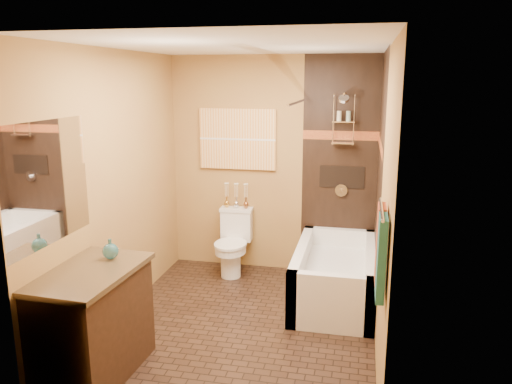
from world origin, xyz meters
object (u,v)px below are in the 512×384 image
(toilet, at_px, (233,242))
(vanity, at_px, (92,323))
(bathtub, at_px, (335,279))
(sunset_painting, at_px, (238,139))

(toilet, bearing_deg, vanity, -105.91)
(bathtub, xyz_separation_m, vanity, (-1.72, -1.75, 0.21))
(bathtub, bearing_deg, sunset_painting, 149.05)
(bathtub, relative_size, toilet, 2.01)
(toilet, height_order, vanity, vanity)
(bathtub, bearing_deg, toilet, 158.66)
(toilet, bearing_deg, sunset_painting, 87.16)
(bathtub, height_order, toilet, toilet)
(bathtub, xyz_separation_m, toilet, (-1.21, 0.47, 0.16))
(vanity, bearing_deg, toilet, 79.81)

